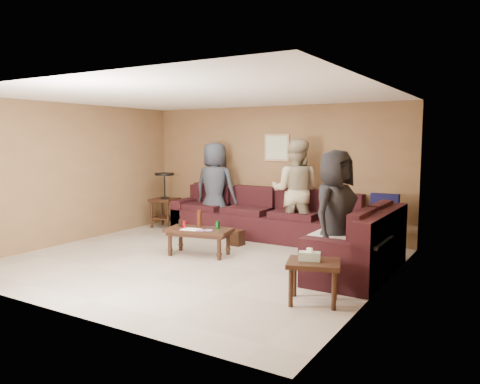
{
  "coord_description": "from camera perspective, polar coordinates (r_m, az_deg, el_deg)",
  "views": [
    {
      "loc": [
        4.19,
        -5.67,
        1.86
      ],
      "look_at": [
        0.25,
        0.85,
        1.0
      ],
      "focal_mm": 35.0,
      "sensor_mm": 36.0,
      "label": 1
    }
  ],
  "objects": [
    {
      "name": "room",
      "position": [
        7.05,
        -5.34,
        4.81
      ],
      "size": [
        5.6,
        5.5,
        2.5
      ],
      "color": "#B1A696",
      "rests_on": "ground"
    },
    {
      "name": "sectional_sofa",
      "position": [
        8.08,
        5.89,
        -4.53
      ],
      "size": [
        4.65,
        2.9,
        0.97
      ],
      "color": "black",
      "rests_on": "ground"
    },
    {
      "name": "coffee_table",
      "position": [
        7.56,
        -5.04,
        -4.93
      ],
      "size": [
        1.12,
        0.72,
        0.72
      ],
      "rotation": [
        0.0,
        0.0,
        0.2
      ],
      "color": "#321B10",
      "rests_on": "ground"
    },
    {
      "name": "end_table_left",
      "position": [
        10.03,
        -9.15,
        -0.83
      ],
      "size": [
        0.57,
        0.57,
        1.16
      ],
      "rotation": [
        0.0,
        0.0,
        0.13
      ],
      "color": "#321B10",
      "rests_on": "ground"
    },
    {
      "name": "side_table_right",
      "position": [
        5.43,
        8.91,
        -9.02
      ],
      "size": [
        0.71,
        0.64,
        0.63
      ],
      "rotation": [
        0.0,
        0.0,
        0.31
      ],
      "color": "#321B10",
      "rests_on": "ground"
    },
    {
      "name": "waste_bin",
      "position": [
        8.28,
        -0.4,
        -5.58
      ],
      "size": [
        0.24,
        0.24,
        0.27
      ],
      "primitive_type": "cube",
      "rotation": [
        0.0,
        0.0,
        -0.04
      ],
      "color": "#321B10",
      "rests_on": "ground"
    },
    {
      "name": "wall_art",
      "position": [
        9.11,
        4.51,
        5.41
      ],
      "size": [
        0.52,
        0.04,
        0.52
      ],
      "color": "tan",
      "rests_on": "ground"
    },
    {
      "name": "person_left",
      "position": [
        9.33,
        -3.06,
        0.54
      ],
      "size": [
        0.92,
        0.64,
        1.81
      ],
      "primitive_type": "imported",
      "rotation": [
        0.0,
        0.0,
        3.22
      ],
      "color": "#2F3542",
      "rests_on": "ground"
    },
    {
      "name": "person_middle",
      "position": [
        8.45,
        6.78,
        0.12
      ],
      "size": [
        1.04,
        0.89,
        1.87
      ],
      "primitive_type": "imported",
      "rotation": [
        0.0,
        0.0,
        3.36
      ],
      "color": "tan",
      "rests_on": "ground"
    },
    {
      "name": "person_right",
      "position": [
        6.36,
        11.48,
        -2.7
      ],
      "size": [
        0.69,
        0.93,
        1.72
      ],
      "primitive_type": "imported",
      "rotation": [
        0.0,
        0.0,
        1.4
      ],
      "color": "black",
      "rests_on": "ground"
    }
  ]
}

